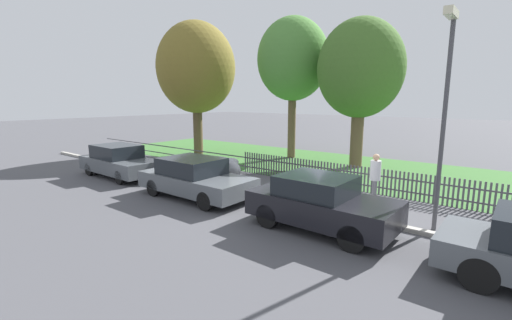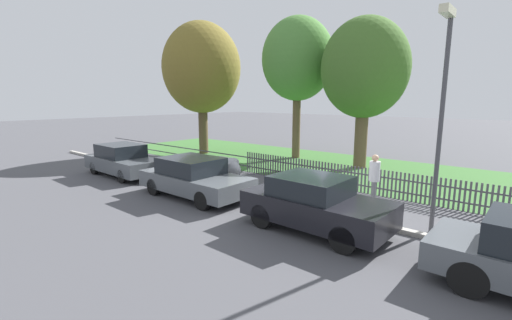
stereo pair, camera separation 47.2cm
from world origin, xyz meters
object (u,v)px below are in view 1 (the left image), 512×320
object	(u,v)px
parked_car_silver_hatchback	(119,161)
covered_motorcycle	(223,168)
parked_car_black_saloon	(195,178)
parked_car_navy_estate	(321,203)
tree_mid_park	(360,69)
tree_behind_motorcycle	(293,60)
pedestrian_near_fence	(375,176)
tree_nearest_kerb	(196,68)
street_lamp	(445,97)

from	to	relation	value
parked_car_silver_hatchback	covered_motorcycle	size ratio (longest dim) A/B	2.02
parked_car_black_saloon	parked_car_navy_estate	world-z (taller)	parked_car_navy_estate
parked_car_black_saloon	tree_mid_park	xyz separation A→B (m)	(2.22, 8.72, 4.12)
covered_motorcycle	tree_mid_park	bearing A→B (deg)	69.57
tree_behind_motorcycle	pedestrian_near_fence	size ratio (longest dim) A/B	4.77
parked_car_black_saloon	parked_car_navy_estate	bearing A→B (deg)	-0.21
parked_car_navy_estate	pedestrian_near_fence	world-z (taller)	pedestrian_near_fence
parked_car_black_saloon	tree_behind_motorcycle	bearing A→B (deg)	101.26
parked_car_silver_hatchback	parked_car_black_saloon	distance (m)	5.10
parked_car_navy_estate	tree_nearest_kerb	xyz separation A→B (m)	(-12.15, 6.68, 4.52)
tree_behind_motorcycle	pedestrian_near_fence	bearing A→B (deg)	-40.39
tree_mid_park	pedestrian_near_fence	distance (m)	7.44
parked_car_navy_estate	tree_mid_park	size ratio (longest dim) A/B	0.53
parked_car_navy_estate	street_lamp	size ratio (longest dim) A/B	0.70
covered_motorcycle	street_lamp	distance (m)	8.27
parked_car_silver_hatchback	tree_behind_motorcycle	size ratio (longest dim) A/B	0.53
tree_nearest_kerb	parked_car_silver_hatchback	bearing A→B (deg)	-71.71
tree_nearest_kerb	tree_mid_park	size ratio (longest dim) A/B	1.11
pedestrian_near_fence	tree_mid_park	bearing A→B (deg)	-173.60
covered_motorcycle	pedestrian_near_fence	world-z (taller)	pedestrian_near_fence
parked_car_black_saloon	parked_car_navy_estate	xyz separation A→B (m)	(4.86, 0.03, 0.03)
parked_car_navy_estate	street_lamp	distance (m)	3.99
tree_mid_park	parked_car_navy_estate	bearing A→B (deg)	-73.10
parked_car_silver_hatchback	tree_behind_motorcycle	world-z (taller)	tree_behind_motorcycle
tree_behind_motorcycle	street_lamp	xyz separation A→B (m)	(9.15, -7.40, -2.14)
parked_car_silver_hatchback	covered_motorcycle	distance (m)	4.92
tree_mid_park	covered_motorcycle	bearing A→B (deg)	-112.43
parked_car_black_saloon	pedestrian_near_fence	xyz separation A→B (m)	(5.19, 3.10, 0.25)
parked_car_black_saloon	pedestrian_near_fence	bearing A→B (deg)	30.33
tree_behind_motorcycle	tree_mid_park	size ratio (longest dim) A/B	1.10
parked_car_black_saloon	tree_behind_motorcycle	size ratio (longest dim) A/B	0.54
tree_mid_park	pedestrian_near_fence	xyz separation A→B (m)	(2.96, -5.62, -3.87)
tree_behind_motorcycle	parked_car_silver_hatchback	bearing A→B (deg)	-109.41
parked_car_black_saloon	street_lamp	xyz separation A→B (m)	(7.24, 1.74, 2.74)
street_lamp	parked_car_black_saloon	bearing A→B (deg)	-166.50
parked_car_black_saloon	parked_car_navy_estate	distance (m)	4.86
covered_motorcycle	tree_nearest_kerb	size ratio (longest dim) A/B	0.26
parked_car_silver_hatchback	tree_mid_park	distance (m)	12.04
tree_behind_motorcycle	pedestrian_near_fence	xyz separation A→B (m)	(7.10, -6.04, -4.64)
tree_behind_motorcycle	tree_nearest_kerb	bearing A→B (deg)	-155.62
parked_car_black_saloon	tree_nearest_kerb	xyz separation A→B (m)	(-7.28, 6.70, 4.56)
parked_car_navy_estate	tree_behind_motorcycle	world-z (taller)	tree_behind_motorcycle
parked_car_navy_estate	street_lamp	xyz separation A→B (m)	(2.38, 1.71, 2.71)
parked_car_black_saloon	tree_mid_park	size ratio (longest dim) A/B	0.59
parked_car_silver_hatchback	covered_motorcycle	xyz separation A→B (m)	(4.54, 1.89, -0.02)
tree_behind_motorcycle	tree_mid_park	world-z (taller)	tree_behind_motorcycle
parked_car_silver_hatchback	pedestrian_near_fence	size ratio (longest dim) A/B	2.52
tree_mid_park	parked_car_black_saloon	bearing A→B (deg)	-104.32
parked_car_silver_hatchback	parked_car_black_saloon	world-z (taller)	parked_car_silver_hatchback
covered_motorcycle	tree_nearest_kerb	world-z (taller)	tree_nearest_kerb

